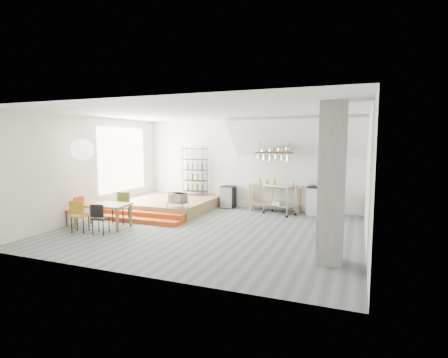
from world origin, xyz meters
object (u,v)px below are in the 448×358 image
at_px(stove, 316,200).
at_px(dining_table, 103,206).
at_px(rolling_cart, 280,195).
at_px(mini_fridge, 228,197).

xyz_separation_m(stove, dining_table, (-5.37, -4.02, 0.13)).
bearing_deg(rolling_cart, stove, 45.43).
relative_size(rolling_cart, mini_fridge, 1.41).
distance_m(stove, dining_table, 6.72).
bearing_deg(stove, rolling_cart, -158.28).
relative_size(dining_table, rolling_cart, 1.34).
xyz_separation_m(rolling_cart, mini_fridge, (-2.01, 0.50, -0.24)).
distance_m(dining_table, rolling_cart, 5.53).
distance_m(stove, mini_fridge, 3.15).
bearing_deg(rolling_cart, dining_table, -116.14).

